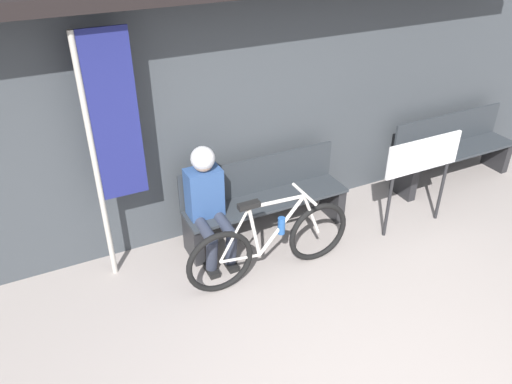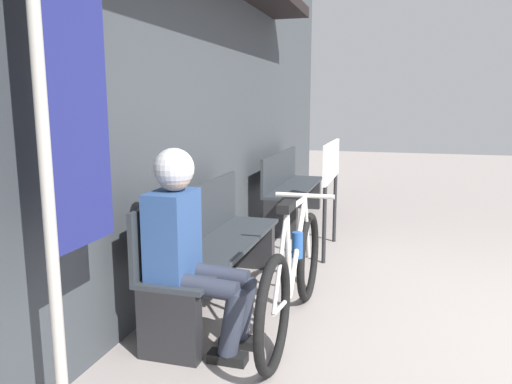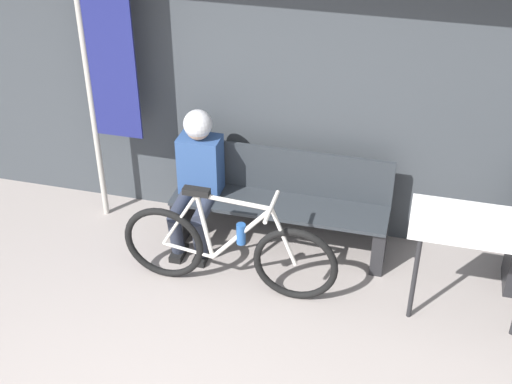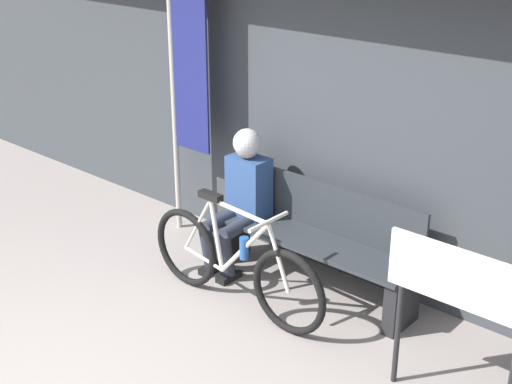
# 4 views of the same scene
# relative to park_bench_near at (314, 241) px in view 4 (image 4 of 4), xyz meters

# --- Properties ---
(storefront_wall) EXTENTS (12.00, 0.56, 3.20)m
(storefront_wall) POSITION_rel_park_bench_near_xyz_m (-0.27, 0.37, 1.26)
(storefront_wall) COLOR #3D4247
(storefront_wall) RESTS_ON ground_plane
(park_bench_near) EXTENTS (1.76, 0.42, 0.84)m
(park_bench_near) POSITION_rel_park_bench_near_xyz_m (0.00, 0.00, 0.00)
(park_bench_near) COLOR #2D3338
(park_bench_near) RESTS_ON ground_plane
(bicycle) EXTENTS (1.69, 0.40, 0.87)m
(bicycle) POSITION_rel_park_bench_near_xyz_m (-0.26, -0.64, -0.05)
(bicycle) COLOR black
(bicycle) RESTS_ON ground_plane
(person_seated) EXTENTS (0.34, 0.58, 1.18)m
(person_seated) POSITION_rel_park_bench_near_xyz_m (-0.67, -0.11, 0.28)
(person_seated) COLOR #2D3342
(person_seated) RESTS_ON ground_plane
(banner_pole) EXTENTS (0.45, 0.05, 2.31)m
(banner_pole) POSITION_rel_park_bench_near_xyz_m (-1.46, 0.05, 1.03)
(banner_pole) COLOR #B7B2A8
(banner_pole) RESTS_ON ground_plane
(signboard) EXTENTS (0.92, 0.04, 1.07)m
(signboard) POSITION_rel_park_bench_near_xyz_m (1.49, -0.63, 0.40)
(signboard) COLOR #232326
(signboard) RESTS_ON ground_plane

